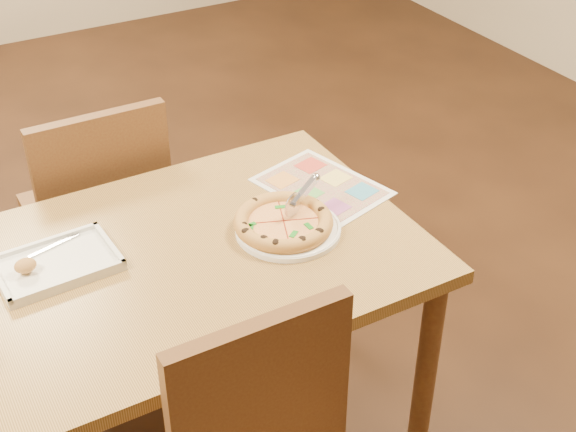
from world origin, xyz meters
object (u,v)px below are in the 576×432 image
dining_table (170,284)px  pizza (283,222)px  pizza_cutter (301,195)px  plate (288,229)px  chair_far (100,197)px  menu (322,186)px  appetizer_tray (54,265)px

dining_table → pizza: size_ratio=4.88×
pizza_cutter → plate: bearing=-175.0°
chair_far → menu: 0.74m
chair_far → pizza_cutter: 0.77m
dining_table → chair_far: 0.61m
plate → menu: bearing=36.8°
dining_table → menu: size_ratio=3.62×
appetizer_tray → menu: bearing=-0.0°
plate → pizza: pizza is taller
plate → appetizer_tray: bearing=166.1°
appetizer_tray → menu: (0.78, -0.00, -0.01)m
appetizer_tray → pizza_cutter: bearing=-10.3°
plate → menu: size_ratio=0.79×
chair_far → pizza_cutter: chair_far is taller
plate → pizza: 0.02m
pizza_cutter → appetizer_tray: 0.66m
pizza_cutter → dining_table: bearing=155.1°
pizza → pizza_cutter: pizza_cutter is taller
dining_table → pizza: bearing=-7.0°
pizza_cutter → menu: size_ratio=0.37×
plate → appetizer_tray: appetizer_tray is taller
dining_table → pizza_cutter: pizza_cutter is taller
dining_table → plate: bearing=-8.3°
chair_far → menu: bearing=136.0°
chair_far → pizza: chair_far is taller
plate → pizza_cutter: pizza_cutter is taller
plate → pizza_cutter: bearing=27.2°
dining_table → chair_far: size_ratio=2.77×
plate → menu: plate is taller
dining_table → appetizer_tray: bearing=159.4°
menu → plate: bearing=-143.2°
appetizer_tray → dining_table: bearing=-20.6°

